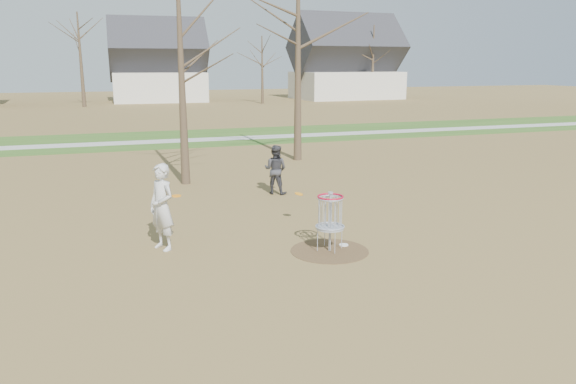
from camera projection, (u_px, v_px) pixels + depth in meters
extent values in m
plane|color=brown|center=(329.00, 251.00, 12.87)|extent=(160.00, 160.00, 0.00)
cube|color=#2D5119|center=(188.00, 138.00, 32.26)|extent=(160.00, 8.00, 0.01)
cube|color=#9E9E99|center=(191.00, 140.00, 31.34)|extent=(160.00, 1.50, 0.01)
cylinder|color=#47331E|center=(329.00, 251.00, 12.87)|extent=(1.80, 1.80, 0.01)
imported|color=silver|center=(162.00, 207.00, 12.79)|extent=(0.79, 0.87, 2.00)
imported|color=#35353A|center=(275.00, 170.00, 18.37)|extent=(0.99, 0.97, 1.62)
cylinder|color=white|center=(344.00, 245.00, 13.24)|extent=(0.22, 0.22, 0.02)
cylinder|color=orange|center=(299.00, 194.00, 14.90)|extent=(0.22, 0.22, 0.08)
cylinder|color=orange|center=(176.00, 196.00, 12.72)|extent=(0.22, 0.22, 0.02)
cylinder|color=#9EA3AD|center=(330.00, 223.00, 12.72)|extent=(0.05, 0.05, 1.35)
cylinder|color=#9EA3AD|center=(330.00, 228.00, 12.75)|extent=(0.64, 0.64, 0.04)
torus|color=#9EA3AD|center=(330.00, 198.00, 12.59)|extent=(0.60, 0.60, 0.04)
torus|color=#B60C29|center=(330.00, 197.00, 12.59)|extent=(0.60, 0.60, 0.04)
cone|color=#382B1E|center=(182.00, 77.00, 19.26)|extent=(0.32, 0.32, 7.50)
cone|color=#382B1E|center=(298.00, 62.00, 24.09)|extent=(0.36, 0.36, 8.50)
cone|color=#382B1E|center=(81.00, 60.00, 54.31)|extent=(0.40, 0.40, 9.00)
cone|color=#382B1E|center=(262.00, 70.00, 59.23)|extent=(0.32, 0.32, 7.00)
cone|color=#382B1E|center=(373.00, 63.00, 65.27)|extent=(0.38, 0.38, 8.50)
cube|color=silver|center=(160.00, 87.00, 63.00)|extent=(10.24, 7.34, 3.20)
pyramid|color=#2D2D33|center=(158.00, 56.00, 62.24)|extent=(10.74, 7.36, 3.55)
cube|color=silver|center=(346.00, 85.00, 68.01)|extent=(12.40, 8.62, 3.20)
pyramid|color=#2D2D33|center=(347.00, 54.00, 67.20)|extent=(13.00, 8.65, 4.06)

